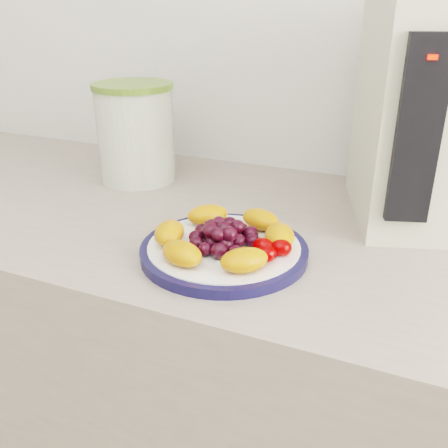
% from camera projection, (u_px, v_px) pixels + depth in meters
% --- Properties ---
extents(counter, '(3.50, 0.60, 0.90)m').
position_uv_depth(counter, '(266.00, 427.00, 1.01)').
color(counter, gray).
rests_on(counter, floor).
extents(cabinet_face, '(3.48, 0.58, 0.84)m').
position_uv_depth(cabinet_face, '(265.00, 438.00, 1.02)').
color(cabinet_face, '#856550').
rests_on(cabinet_face, floor).
extents(plate_rim, '(0.24, 0.24, 0.01)m').
position_uv_depth(plate_rim, '(224.00, 251.00, 0.72)').
color(plate_rim, '#11133C').
rests_on(plate_rim, counter).
extents(plate_face, '(0.22, 0.22, 0.02)m').
position_uv_depth(plate_face, '(224.00, 250.00, 0.72)').
color(plate_face, white).
rests_on(plate_face, counter).
extents(canister, '(0.19, 0.19, 0.18)m').
position_uv_depth(canister, '(136.00, 136.00, 1.00)').
color(canister, '#435B16').
rests_on(canister, counter).
extents(canister_lid, '(0.20, 0.20, 0.01)m').
position_uv_depth(canister_lid, '(132.00, 86.00, 0.96)').
color(canister_lid, olive).
rests_on(canister_lid, canister).
extents(appliance_body, '(0.27, 0.32, 0.34)m').
position_uv_depth(appliance_body, '(428.00, 115.00, 0.80)').
color(appliance_body, beige).
rests_on(appliance_body, counter).
extents(appliance_panel, '(0.06, 0.04, 0.26)m').
position_uv_depth(appliance_panel, '(418.00, 133.00, 0.67)').
color(appliance_panel, black).
rests_on(appliance_panel, appliance_body).
extents(appliance_led, '(0.01, 0.01, 0.01)m').
position_uv_depth(appliance_led, '(432.00, 57.00, 0.62)').
color(appliance_led, '#FF0C05').
rests_on(appliance_led, appliance_panel).
extents(fruit_plate, '(0.21, 0.21, 0.04)m').
position_uv_depth(fruit_plate, '(227.00, 236.00, 0.71)').
color(fruit_plate, '#D26611').
rests_on(fruit_plate, plate_face).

